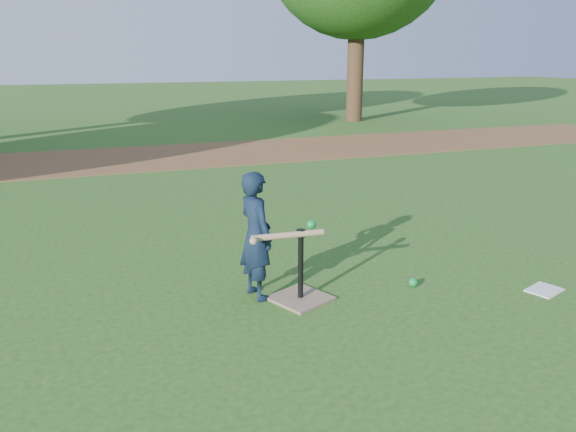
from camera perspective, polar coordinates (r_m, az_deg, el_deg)
name	(u,v)px	position (r m, az deg, el deg)	size (l,w,h in m)	color
ground	(307,305)	(4.68, 1.95, -8.99)	(80.00, 80.00, 0.00)	#285116
dirt_strip	(167,156)	(11.70, -12.21, 5.96)	(24.00, 3.00, 0.01)	brown
child	(256,236)	(4.65, -3.27, -2.00)	(0.39, 0.26, 1.08)	black
wiffle_ball_ground	(413,282)	(5.12, 12.60, -6.60)	(0.08, 0.08, 0.08)	#0C8933
clipboard	(544,290)	(5.42, 24.60, -6.85)	(0.30, 0.23, 0.01)	white
batting_tee	(301,287)	(4.72, 1.28, -7.25)	(0.57, 0.57, 0.61)	#8B6F58
swing_action	(289,233)	(4.52, 0.15, -1.79)	(0.63, 0.22, 0.10)	tan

